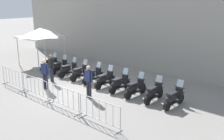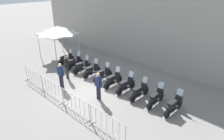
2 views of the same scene
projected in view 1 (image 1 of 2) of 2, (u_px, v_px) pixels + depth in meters
name	position (u px, v px, depth m)	size (l,w,h in m)	color
ground_plane	(75.00, 93.00, 13.81)	(120.00, 120.00, 0.00)	gray
motorcycle_0	(49.00, 64.00, 18.21)	(0.56, 1.72, 1.24)	black
motorcycle_1	(59.00, 67.00, 17.53)	(0.56, 1.72, 1.24)	black
motorcycle_2	(68.00, 70.00, 16.76)	(0.59, 1.72, 1.24)	black
motorcycle_3	(79.00, 73.00, 16.07)	(0.56, 1.72, 1.24)	black
motorcycle_4	(92.00, 76.00, 15.42)	(0.58, 1.73, 1.24)	black
motorcycle_5	(104.00, 80.00, 14.64)	(0.56, 1.72, 1.24)	black
motorcycle_6	(119.00, 84.00, 13.95)	(0.56, 1.73, 1.24)	black
motorcycle_7	(135.00, 88.00, 13.21)	(0.57, 1.73, 1.24)	black
motorcycle_8	(153.00, 93.00, 12.54)	(0.56, 1.72, 1.24)	black
motorcycle_9	(173.00, 98.00, 11.87)	(0.57, 1.73, 1.24)	black
barrier_segment_0	(13.00, 78.00, 14.69)	(2.27, 0.56, 1.07)	#B2B5B7
barrier_segment_1	(35.00, 87.00, 13.19)	(2.27, 0.56, 1.07)	#B2B5B7
barrier_segment_2	(63.00, 98.00, 11.69)	(2.27, 0.56, 1.07)	#B2B5B7
barrier_segment_3	(99.00, 112.00, 10.19)	(2.27, 0.56, 1.07)	#B2B5B7
officer_near_row_end	(51.00, 66.00, 15.54)	(0.53, 0.31, 1.73)	#23232D
officer_mid_plaza	(45.00, 72.00, 14.22)	(0.54, 0.29, 1.73)	#23232D
officer_by_barriers	(89.00, 80.00, 12.90)	(0.55, 0.25, 1.73)	#23232D
canopy_tent	(40.00, 33.00, 19.40)	(2.82, 2.82, 2.91)	silver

